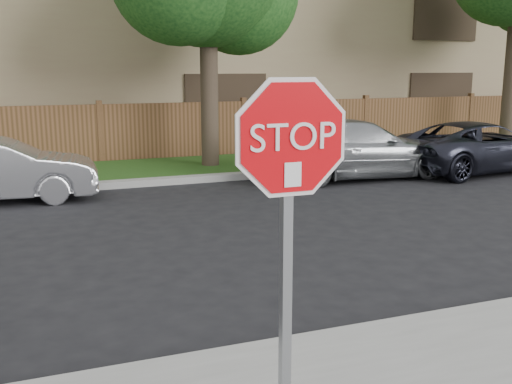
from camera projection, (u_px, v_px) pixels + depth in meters
name	position (u px, v px, depth m)	size (l,w,h in m)	color
ground	(251.00, 352.00, 5.49)	(90.00, 90.00, 0.00)	black
far_curb	(120.00, 184.00, 12.93)	(70.00, 0.30, 0.15)	gray
grass_strip	(110.00, 172.00, 14.44)	(70.00, 3.00, 0.12)	#1E4714
fence	(101.00, 135.00, 15.75)	(70.00, 0.12, 1.60)	#4C321A
apartment_building	(77.00, 38.00, 20.32)	(35.20, 9.20, 7.20)	tan
stop_sign	(290.00, 190.00, 3.66)	(1.01, 0.13, 2.55)	gray
sedan_right	(355.00, 149.00, 13.96)	(1.92, 4.73, 1.37)	#A4A8AB
sedan_far_right	(479.00, 147.00, 14.80)	(2.06, 4.47, 1.24)	#282935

